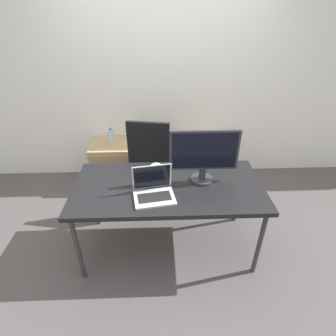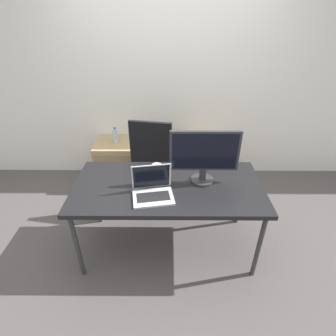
{
  "view_description": "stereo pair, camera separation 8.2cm",
  "coord_description": "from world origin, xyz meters",
  "px_view_note": "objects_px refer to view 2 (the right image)",
  "views": [
    {
      "loc": [
        -0.07,
        -1.87,
        2.06
      ],
      "look_at": [
        0.0,
        0.04,
        0.89
      ],
      "focal_mm": 28.0,
      "sensor_mm": 36.0,
      "label": 1
    },
    {
      "loc": [
        0.01,
        -1.87,
        2.06
      ],
      "look_at": [
        0.0,
        0.04,
        0.89
      ],
      "focal_mm": 28.0,
      "sensor_mm": 36.0,
      "label": 2
    }
  ],
  "objects_px": {
    "laptop_center": "(153,190)",
    "office_chair": "(156,170)",
    "cabinet_left": "(118,162)",
    "cabinet_right": "(204,162)",
    "coffee_cup_brown": "(157,169)",
    "monitor": "(204,155)",
    "coffee_cup_white": "(156,176)",
    "water_bottle": "(115,136)"
  },
  "relations": [
    {
      "from": "laptop_center",
      "to": "office_chair",
      "type": "bearing_deg",
      "value": 91.74
    },
    {
      "from": "office_chair",
      "to": "cabinet_left",
      "type": "xyz_separation_m",
      "value": [
        -0.52,
        0.42,
        -0.13
      ]
    },
    {
      "from": "cabinet_right",
      "to": "coffee_cup_brown",
      "type": "height_order",
      "value": "coffee_cup_brown"
    },
    {
      "from": "cabinet_left",
      "to": "cabinet_right",
      "type": "xyz_separation_m",
      "value": [
        1.15,
        0.0,
        0.0
      ]
    },
    {
      "from": "cabinet_left",
      "to": "coffee_cup_brown",
      "type": "relative_size",
      "value": 6.06
    },
    {
      "from": "laptop_center",
      "to": "coffee_cup_brown",
      "type": "bearing_deg",
      "value": 86.42
    },
    {
      "from": "cabinet_left",
      "to": "coffee_cup_brown",
      "type": "height_order",
      "value": "coffee_cup_brown"
    },
    {
      "from": "laptop_center",
      "to": "monitor",
      "type": "xyz_separation_m",
      "value": [
        0.43,
        0.22,
        0.21
      ]
    },
    {
      "from": "cabinet_left",
      "to": "coffee_cup_white",
      "type": "height_order",
      "value": "coffee_cup_white"
    },
    {
      "from": "coffee_cup_white",
      "to": "coffee_cup_brown",
      "type": "bearing_deg",
      "value": 90.42
    },
    {
      "from": "water_bottle",
      "to": "monitor",
      "type": "distance_m",
      "value": 1.52
    },
    {
      "from": "office_chair",
      "to": "coffee_cup_white",
      "type": "distance_m",
      "value": 0.79
    },
    {
      "from": "cabinet_left",
      "to": "monitor",
      "type": "bearing_deg",
      "value": -48.49
    },
    {
      "from": "cabinet_right",
      "to": "coffee_cup_white",
      "type": "xyz_separation_m",
      "value": [
        -0.58,
        -1.12,
        0.51
      ]
    },
    {
      "from": "water_bottle",
      "to": "coffee_cup_brown",
      "type": "bearing_deg",
      "value": -60.14
    },
    {
      "from": "cabinet_left",
      "to": "coffee_cup_brown",
      "type": "xyz_separation_m",
      "value": [
        0.57,
        -0.99,
        0.5
      ]
    },
    {
      "from": "office_chair",
      "to": "cabinet_right",
      "type": "bearing_deg",
      "value": 33.77
    },
    {
      "from": "coffee_cup_white",
      "to": "cabinet_left",
      "type": "bearing_deg",
      "value": 117.16
    },
    {
      "from": "laptop_center",
      "to": "coffee_cup_white",
      "type": "xyz_separation_m",
      "value": [
        0.02,
        0.21,
        0.0
      ]
    },
    {
      "from": "cabinet_right",
      "to": "coffee_cup_brown",
      "type": "relative_size",
      "value": 6.06
    },
    {
      "from": "cabinet_right",
      "to": "coffee_cup_white",
      "type": "height_order",
      "value": "coffee_cup_white"
    },
    {
      "from": "cabinet_left",
      "to": "laptop_center",
      "type": "xyz_separation_m",
      "value": [
        0.55,
        -1.32,
        0.5
      ]
    },
    {
      "from": "water_bottle",
      "to": "laptop_center",
      "type": "xyz_separation_m",
      "value": [
        0.55,
        -1.33,
        0.12
      ]
    },
    {
      "from": "office_chair",
      "to": "cabinet_right",
      "type": "distance_m",
      "value": 0.77
    },
    {
      "from": "water_bottle",
      "to": "cabinet_left",
      "type": "bearing_deg",
      "value": -90.0
    },
    {
      "from": "office_chair",
      "to": "laptop_center",
      "type": "xyz_separation_m",
      "value": [
        0.03,
        -0.9,
        0.37
      ]
    },
    {
      "from": "office_chair",
      "to": "cabinet_left",
      "type": "relative_size",
      "value": 1.91
    },
    {
      "from": "office_chair",
      "to": "coffee_cup_white",
      "type": "bearing_deg",
      "value": -85.98
    },
    {
      "from": "coffee_cup_white",
      "to": "laptop_center",
      "type": "bearing_deg",
      "value": -95.92
    },
    {
      "from": "coffee_cup_white",
      "to": "coffee_cup_brown",
      "type": "xyz_separation_m",
      "value": [
        -0.0,
        0.12,
        -0.01
      ]
    },
    {
      "from": "water_bottle",
      "to": "coffee_cup_brown",
      "type": "relative_size",
      "value": 2.2
    },
    {
      "from": "cabinet_right",
      "to": "coffee_cup_white",
      "type": "bearing_deg",
      "value": -117.44
    },
    {
      "from": "monitor",
      "to": "coffee_cup_brown",
      "type": "distance_m",
      "value": 0.47
    },
    {
      "from": "office_chair",
      "to": "water_bottle",
      "type": "xyz_separation_m",
      "value": [
        -0.52,
        0.42,
        0.25
      ]
    },
    {
      "from": "coffee_cup_white",
      "to": "cabinet_right",
      "type": "bearing_deg",
      "value": 62.56
    },
    {
      "from": "monitor",
      "to": "cabinet_left",
      "type": "bearing_deg",
      "value": 131.51
    },
    {
      "from": "coffee_cup_brown",
      "to": "cabinet_left",
      "type": "bearing_deg",
      "value": 119.91
    },
    {
      "from": "cabinet_right",
      "to": "coffee_cup_brown",
      "type": "distance_m",
      "value": 1.26
    },
    {
      "from": "coffee_cup_brown",
      "to": "office_chair",
      "type": "bearing_deg",
      "value": 94.79
    },
    {
      "from": "office_chair",
      "to": "laptop_center",
      "type": "height_order",
      "value": "office_chair"
    },
    {
      "from": "cabinet_right",
      "to": "laptop_center",
      "type": "relative_size",
      "value": 1.6
    },
    {
      "from": "cabinet_right",
      "to": "cabinet_left",
      "type": "bearing_deg",
      "value": 180.0
    }
  ]
}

